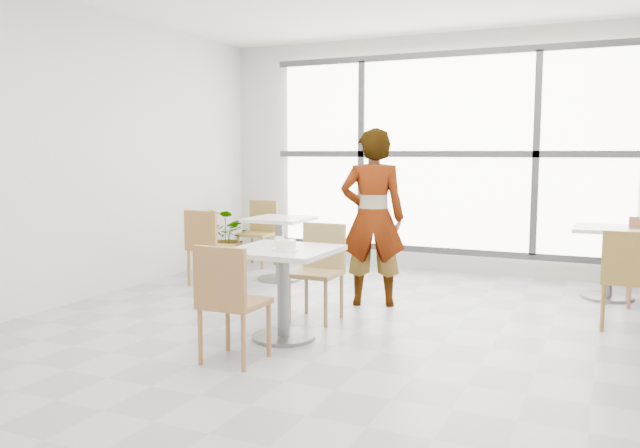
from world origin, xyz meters
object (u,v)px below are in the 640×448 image
at_px(main_table, 283,276).
at_px(bg_chair_right_near, 628,274).
at_px(person, 373,218).
at_px(bg_table_left, 280,239).
at_px(chair_far, 319,264).
at_px(oatmeal_bowl, 286,245).
at_px(bg_table_right, 609,252).
at_px(bg_chair_left_far, 260,228).
at_px(coffee_cup, 280,241).
at_px(plant_left, 228,237).
at_px(chair_near, 228,296).
at_px(bg_chair_left_near, 206,242).

bearing_deg(main_table, bg_chair_right_near, 28.93).
bearing_deg(person, bg_table_left, -47.06).
relative_size(bg_table_left, bg_chair_right_near, 0.86).
distance_m(chair_far, oatmeal_bowl, 0.87).
height_order(bg_table_right, bg_chair_right_near, bg_chair_right_near).
xyz_separation_m(bg_table_left, bg_chair_left_far, (-0.72, 0.78, 0.01)).
relative_size(coffee_cup, plant_left, 0.20).
height_order(coffee_cup, bg_table_right, coffee_cup).
relative_size(bg_chair_left_far, bg_chair_right_near, 1.00).
bearing_deg(chair_far, chair_near, -92.14).
distance_m(coffee_cup, bg_chair_right_near, 2.96).
relative_size(bg_table_left, bg_chair_left_near, 0.86).
bearing_deg(bg_chair_left_far, coffee_cup, -57.13).
relative_size(main_table, bg_table_right, 1.07).
distance_m(coffee_cup, bg_chair_left_near, 2.17).
bearing_deg(person, bg_chair_left_near, -22.78).
bearing_deg(coffee_cup, main_table, -53.09).
xyz_separation_m(main_table, bg_chair_left_far, (-1.91, 2.93, -0.02)).
xyz_separation_m(chair_far, oatmeal_bowl, (0.08, -0.82, 0.29)).
height_order(person, bg_chair_left_far, person).
height_order(chair_far, coffee_cup, chair_far).
relative_size(main_table, bg_chair_right_near, 0.92).
bearing_deg(chair_near, oatmeal_bowl, -102.26).
relative_size(coffee_cup, bg_table_right, 0.21).
bearing_deg(person, bg_table_right, -169.08).
xyz_separation_m(oatmeal_bowl, bg_table_left, (-1.26, 2.24, -0.31)).
bearing_deg(chair_near, bg_table_left, -68.58).
height_order(main_table, bg_chair_left_far, bg_chair_left_far).
relative_size(chair_near, bg_table_left, 1.16).
xyz_separation_m(oatmeal_bowl, bg_chair_right_near, (2.48, 1.51, -0.29)).
xyz_separation_m(bg_chair_left_near, bg_chair_left_far, (-0.12, 1.42, 0.00)).
bearing_deg(main_table, coffee_cup, 126.91).
bearing_deg(person, plant_left, -46.56).
relative_size(oatmeal_bowl, bg_chair_left_far, 0.24).
height_order(oatmeal_bowl, bg_table_right, oatmeal_bowl).
xyz_separation_m(chair_far, plant_left, (-2.23, 1.93, -0.11)).
xyz_separation_m(main_table, chair_near, (-0.06, -0.72, -0.02)).
relative_size(chair_far, plant_left, 1.11).
height_order(oatmeal_bowl, bg_chair_left_far, bg_chair_left_far).
bearing_deg(bg_chair_left_far, main_table, -56.92).
bearing_deg(main_table, oatmeal_bowl, -52.04).
distance_m(chair_near, chair_far, 1.44).
relative_size(main_table, oatmeal_bowl, 3.81).
xyz_separation_m(coffee_cup, person, (0.37, 1.26, 0.10)).
xyz_separation_m(coffee_cup, bg_chair_right_near, (2.67, 1.26, -0.28)).
relative_size(chair_far, bg_table_left, 1.16).
xyz_separation_m(bg_chair_left_near, plant_left, (-0.45, 1.14, -0.11)).
relative_size(main_table, chair_near, 0.92).
relative_size(oatmeal_bowl, person, 0.12).
distance_m(coffee_cup, person, 1.32).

